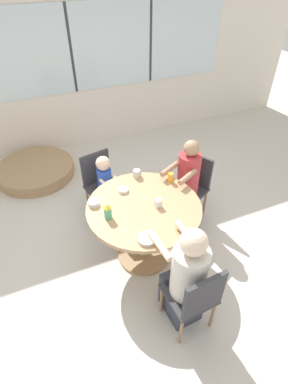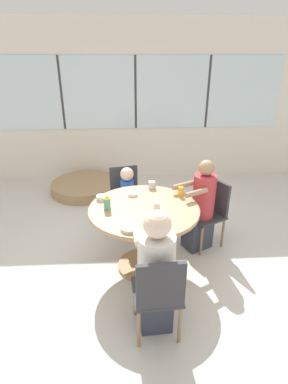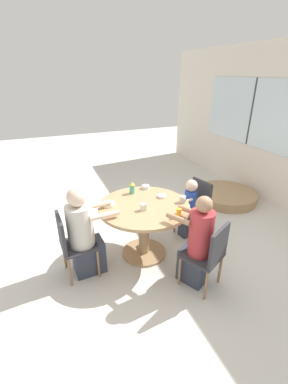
# 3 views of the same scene
# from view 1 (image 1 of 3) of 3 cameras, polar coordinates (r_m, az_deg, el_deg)

# --- Properties ---
(ground_plane) EXTENTS (16.00, 16.00, 0.00)m
(ground_plane) POSITION_cam_1_polar(r_m,az_deg,el_deg) (3.56, 0.00, -11.81)
(ground_plane) COLOR beige
(wall_back_with_windows) EXTENTS (8.40, 0.08, 2.80)m
(wall_back_with_windows) POSITION_cam_1_polar(r_m,az_deg,el_deg) (5.13, -13.54, 22.99)
(wall_back_with_windows) COLOR silver
(wall_back_with_windows) RESTS_ON ground_plane
(dining_table) EXTENTS (1.17, 1.17, 0.76)m
(dining_table) POSITION_cam_1_polar(r_m,az_deg,el_deg) (3.13, 0.00, -5.19)
(dining_table) COLOR tan
(dining_table) RESTS_ON ground_plane
(chair_for_woman_green_shirt) EXTENTS (0.43, 0.43, 0.85)m
(chair_for_woman_green_shirt) POSITION_cam_1_polar(r_m,az_deg,el_deg) (2.69, 9.84, -19.06)
(chair_for_woman_green_shirt) COLOR #333338
(chair_for_woman_green_shirt) RESTS_ON ground_plane
(chair_for_man_blue_shirt) EXTENTS (0.54, 0.54, 0.85)m
(chair_for_man_blue_shirt) POSITION_cam_1_polar(r_m,az_deg,el_deg) (3.79, 9.28, 1.89)
(chair_for_man_blue_shirt) COLOR #333338
(chair_for_man_blue_shirt) RESTS_ON ground_plane
(chair_for_toddler) EXTENTS (0.48, 0.48, 0.85)m
(chair_for_toddler) POSITION_cam_1_polar(r_m,az_deg,el_deg) (3.81, -8.38, 2.28)
(chair_for_toddler) COLOR #333338
(chair_for_toddler) RESTS_ON ground_plane
(person_woman_green_shirt) EXTENTS (0.36, 0.59, 1.16)m
(person_woman_green_shirt) POSITION_cam_1_polar(r_m,az_deg,el_deg) (2.73, 7.89, -16.21)
(person_woman_green_shirt) COLOR #333847
(person_woman_green_shirt) RESTS_ON ground_plane
(person_man_blue_shirt) EXTENTS (0.55, 0.46, 1.14)m
(person_man_blue_shirt) POSITION_cam_1_polar(r_m,az_deg,el_deg) (3.66, 7.98, 1.02)
(person_man_blue_shirt) COLOR #333847
(person_man_blue_shirt) RESTS_ON ground_plane
(person_toddler) EXTENTS (0.24, 0.35, 0.91)m
(person_toddler) POSITION_cam_1_polar(r_m,az_deg,el_deg) (3.74, -7.18, 0.51)
(person_toddler) COLOR #333847
(person_toddler) RESTS_ON ground_plane
(coffee_mug) EXTENTS (0.09, 0.08, 0.09)m
(coffee_mug) POSITION_cam_1_polar(r_m,az_deg,el_deg) (3.37, -1.36, 3.56)
(coffee_mug) COLOR beige
(coffee_mug) RESTS_ON dining_table
(sippy_cup) EXTENTS (0.08, 0.08, 0.17)m
(sippy_cup) POSITION_cam_1_polar(r_m,az_deg,el_deg) (2.84, -6.92, -3.67)
(sippy_cup) COLOR #4CA57F
(sippy_cup) RESTS_ON dining_table
(juice_glass) EXTENTS (0.06, 0.06, 0.11)m
(juice_glass) POSITION_cam_1_polar(r_m,az_deg,el_deg) (3.30, 5.09, 2.80)
(juice_glass) COLOR gold
(juice_glass) RESTS_ON dining_table
(milk_carton_small) EXTENTS (0.06, 0.06, 0.09)m
(milk_carton_small) POSITION_cam_1_polar(r_m,az_deg,el_deg) (2.98, 2.69, -2.09)
(milk_carton_small) COLOR silver
(milk_carton_small) RESTS_ON dining_table
(bowl_white_shallow) EXTENTS (0.11, 0.11, 0.05)m
(bowl_white_shallow) POSITION_cam_1_polar(r_m,az_deg,el_deg) (3.04, -9.61, -2.11)
(bowl_white_shallow) COLOR silver
(bowl_white_shallow) RESTS_ON dining_table
(bowl_cereal) EXTENTS (0.17, 0.17, 0.03)m
(bowl_cereal) POSITION_cam_1_polar(r_m,az_deg,el_deg) (2.67, 0.52, -8.86)
(bowl_cereal) COLOR silver
(bowl_cereal) RESTS_ON dining_table
(bowl_fruit) EXTENTS (0.11, 0.11, 0.03)m
(bowl_fruit) POSITION_cam_1_polar(r_m,az_deg,el_deg) (3.18, -4.02, 0.40)
(bowl_fruit) COLOR white
(bowl_fruit) RESTS_ON dining_table
(folded_table_stack) EXTENTS (1.17, 1.17, 0.18)m
(folded_table_stack) POSITION_cam_1_polar(r_m,az_deg,el_deg) (4.95, -19.91, 3.87)
(folded_table_stack) COLOR tan
(folded_table_stack) RESTS_ON ground_plane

